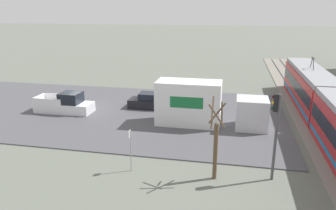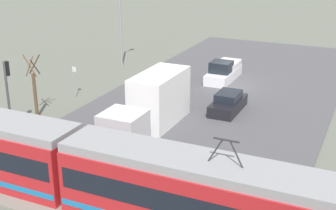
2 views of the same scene
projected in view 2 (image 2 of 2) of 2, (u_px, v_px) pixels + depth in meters
name	position (u px, v px, depth m)	size (l,w,h in m)	color
ground_plane	(233.00, 86.00, 41.24)	(320.00, 320.00, 0.00)	#60665B
road_surface	(233.00, 85.00, 41.23)	(17.78, 37.24, 0.08)	#4C4C51
rail_bed	(102.00, 204.00, 23.05)	(74.26, 4.40, 0.22)	gray
light_rail_tram	(73.00, 166.00, 23.07)	(30.80, 2.77, 4.65)	#B21E23
box_truck	(152.00, 105.00, 31.52)	(2.49, 8.88, 3.59)	silver
pickup_truck	(223.00, 72.00, 42.40)	(1.95, 5.24, 1.88)	silver
sedan_car_0	(228.00, 103.00, 34.99)	(1.84, 4.23, 1.47)	black
traffic_light_pole	(8.00, 88.00, 30.23)	(0.28, 0.47, 4.98)	#47474C
street_tree	(35.00, 89.00, 33.47)	(1.11, 0.93, 4.70)	brown
street_lamp_near_crossing	(122.00, 25.00, 46.27)	(0.36, 1.95, 7.01)	gray
no_parking_sign	(75.00, 79.00, 37.89)	(0.32, 0.08, 2.57)	gray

